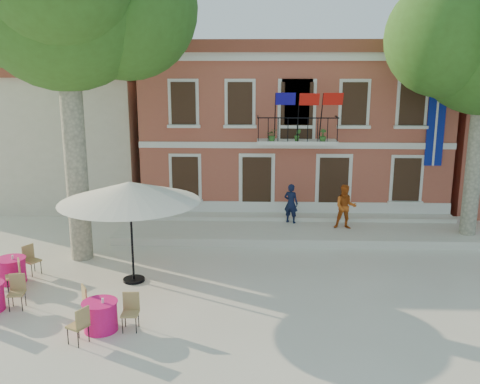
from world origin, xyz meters
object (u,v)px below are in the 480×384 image
object	(u,v)px
patio_umbrella	(130,192)
pedestrian_navy	(291,203)
pedestrian_orange	(345,207)
cafe_table_0	(11,269)
cafe_table_1	(100,314)

from	to	relation	value
patio_umbrella	pedestrian_navy	bearing A→B (deg)	46.74
pedestrian_navy	pedestrian_orange	distance (m)	2.19
cafe_table_0	cafe_table_1	size ratio (longest dim) A/B	1.00
patio_umbrella	cafe_table_1	distance (m)	3.97
pedestrian_orange	patio_umbrella	bearing A→B (deg)	-142.70
cafe_table_1	cafe_table_0	bearing A→B (deg)	140.84
pedestrian_orange	cafe_table_1	world-z (taller)	pedestrian_orange
cafe_table_1	patio_umbrella	bearing A→B (deg)	88.13
pedestrian_navy	cafe_table_1	bearing A→B (deg)	83.05
patio_umbrella	pedestrian_orange	world-z (taller)	patio_umbrella
patio_umbrella	cafe_table_0	size ratio (longest dim) A/B	2.26
pedestrian_orange	cafe_table_1	xyz separation A→B (m)	(-7.32, -7.90, -0.74)
pedestrian_navy	pedestrian_orange	world-z (taller)	pedestrian_orange
pedestrian_navy	cafe_table_0	size ratio (longest dim) A/B	0.85
patio_umbrella	cafe_table_1	size ratio (longest dim) A/B	2.26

